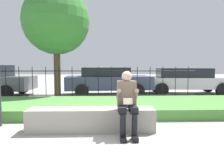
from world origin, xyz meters
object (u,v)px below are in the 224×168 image
Objects in this scene: person_seated_reader at (127,100)px; tree_behind_fence at (56,21)px; car_parked_center at (108,80)px; car_parked_right at (186,80)px; stone_bench at (91,121)px.

tree_behind_fence is (-2.43, 5.00, 2.52)m from person_seated_reader.
car_parked_center is (-0.29, 6.08, -0.01)m from person_seated_reader.
tree_behind_fence is (-2.15, -1.08, 2.53)m from car_parked_center.
tree_behind_fence is at bearing -157.32° from car_parked_center.
tree_behind_fence reaches higher than person_seated_reader.
stone_bench is at bearing -121.65° from car_parked_right.
person_seated_reader is at bearing -115.51° from car_parked_right.
car_parked_center is at bearing -173.03° from car_parked_right.
person_seated_reader is at bearing -22.60° from stone_bench.
car_parked_right is (3.56, 6.28, -0.02)m from person_seated_reader.
car_parked_center is at bearing 26.75° from tree_behind_fence.
stone_bench is 7.37m from car_parked_right.
tree_behind_fence is (-1.70, 4.69, 3.01)m from stone_bench.
person_seated_reader is at bearing -91.37° from car_parked_center.
car_parked_right reaches higher than stone_bench.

